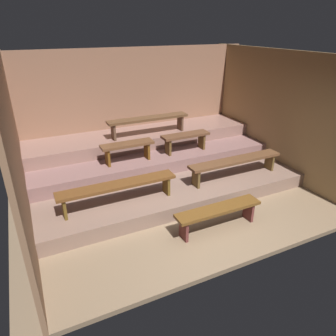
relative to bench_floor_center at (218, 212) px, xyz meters
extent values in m
cube|color=#81694F|center=(-0.15, 1.59, -0.37)|extent=(6.19, 4.95, 0.08)
cube|color=#8E624B|center=(-0.15, 3.70, 1.03)|extent=(6.19, 0.06, 2.72)
cube|color=#916849|center=(-2.88, 1.59, 1.03)|extent=(0.06, 4.95, 2.72)
cube|color=olive|center=(2.57, 1.59, 1.03)|extent=(0.06, 4.95, 2.72)
cube|color=#7F6355|center=(-0.15, 2.08, -0.19)|extent=(5.39, 3.17, 0.28)
cube|color=#835E5B|center=(-0.15, 2.70, 0.08)|extent=(5.39, 1.93, 0.28)
cube|color=#8B665B|center=(-0.15, 3.09, 0.36)|extent=(5.39, 1.15, 0.28)
cube|color=brown|center=(0.00, 0.00, 0.05)|extent=(1.55, 0.31, 0.05)
cube|color=brown|center=(-0.65, 0.00, -0.15)|extent=(0.05, 0.25, 0.36)
cube|color=brown|center=(0.65, 0.00, -0.15)|extent=(0.05, 0.25, 0.36)
cube|color=brown|center=(-1.40, 1.04, 0.33)|extent=(2.10, 0.31, 0.05)
cube|color=brown|center=(-2.33, 1.04, 0.12)|extent=(0.05, 0.25, 0.36)
cube|color=brown|center=(-0.48, 1.04, 0.12)|extent=(0.05, 0.25, 0.36)
cube|color=brown|center=(1.10, 1.04, 0.33)|extent=(2.10, 0.31, 0.05)
cube|color=brown|center=(0.17, 1.04, 0.12)|extent=(0.05, 0.25, 0.36)
cube|color=brown|center=(2.02, 1.04, 0.12)|extent=(0.05, 0.25, 0.36)
cube|color=brown|center=(-0.84, 2.16, 0.61)|extent=(1.10, 0.31, 0.05)
cube|color=brown|center=(-1.27, 2.16, 0.40)|extent=(0.05, 0.25, 0.36)
cube|color=brown|center=(-0.41, 2.16, 0.40)|extent=(0.05, 0.25, 0.36)
cube|color=brown|center=(0.53, 2.16, 0.61)|extent=(1.10, 0.31, 0.05)
cube|color=brown|center=(0.10, 2.16, 0.40)|extent=(0.05, 0.25, 0.36)
cube|color=brown|center=(0.96, 2.16, 0.40)|extent=(0.05, 0.25, 0.36)
cube|color=brown|center=(-0.08, 2.86, 0.89)|extent=(1.92, 0.31, 0.05)
cube|color=brown|center=(-0.92, 2.86, 0.68)|extent=(0.05, 0.25, 0.36)
cube|color=brown|center=(0.76, 2.86, 0.68)|extent=(0.05, 0.25, 0.36)
camera|label=1|loc=(-2.65, -3.60, 2.85)|focal=33.03mm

